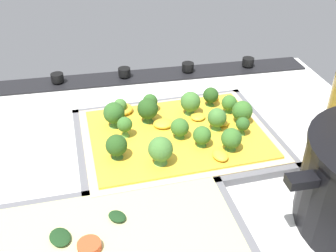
% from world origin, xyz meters
% --- Properties ---
extents(ground_plane, '(0.75, 0.70, 0.03)m').
position_xyz_m(ground_plane, '(0.00, 0.00, -0.01)').
color(ground_plane, silver).
extents(stove_control_panel, '(0.72, 0.07, 0.03)m').
position_xyz_m(stove_control_panel, '(-0.00, -0.32, 0.01)').
color(stove_control_panel, black).
rests_on(stove_control_panel, ground_plane).
extents(baking_tray_front, '(0.36, 0.29, 0.01)m').
position_xyz_m(baking_tray_front, '(0.01, -0.05, 0.00)').
color(baking_tray_front, slate).
rests_on(baking_tray_front, ground_plane).
extents(broccoli_pizza, '(0.34, 0.27, 0.06)m').
position_xyz_m(broccoli_pizza, '(0.01, -0.05, 0.02)').
color(broccoli_pizza, beige).
rests_on(broccoli_pizza, baking_tray_front).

